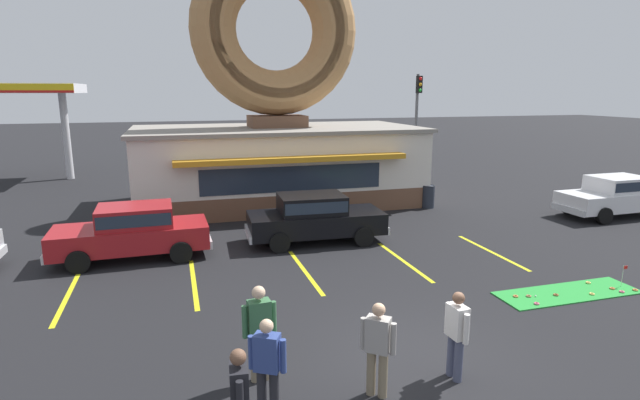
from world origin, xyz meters
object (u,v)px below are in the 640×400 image
Objects in this scene: pedestrian_hooded_kid at (456,332)px; pedestrian_beanie_man at (260,329)px; car_white at (615,195)px; pedestrian_leather_jacket_man at (378,345)px; car_red at (133,230)px; pedestrian_blue_sweater_man at (267,364)px; pedestrian_clipboard_woman at (240,400)px; putting_flag_pin at (624,271)px; car_black at (314,216)px; traffic_light_pole at (417,113)px; golf_ball at (536,296)px; trash_bin at (428,196)px.

pedestrian_hooded_kid is 3.36m from pedestrian_beanie_man.
car_white is 2.83× the size of pedestrian_leather_jacket_man.
car_red is at bearing 124.43° from pedestrian_hooded_kid.
pedestrian_blue_sweater_man is 0.98× the size of pedestrian_clipboard_woman.
putting_flag_pin is at bearing 18.36° from pedestrian_clipboard_woman.
pedestrian_blue_sweater_man reaches higher than car_black.
car_white is at bearing 45.03° from putting_flag_pin.
car_red is 0.79× the size of traffic_light_pole.
pedestrian_blue_sweater_man is 21.82m from traffic_light_pole.
pedestrian_clipboard_woman is 0.95× the size of pedestrian_beanie_man.
car_white is (8.58, 5.94, 0.82)m from golf_ball.
trash_bin is (2.16, 9.40, 0.45)m from golf_ball.
car_white is 2.86× the size of pedestrian_blue_sweater_man.
putting_flag_pin is 0.12× the size of car_red.
pedestrian_hooded_kid is 0.98× the size of pedestrian_leather_jacket_man.
golf_ball is 0.01× the size of car_white.
trash_bin is (7.39, 11.96, -0.39)m from pedestrian_leather_jacket_man.
car_red is (-18.06, -0.03, 0.00)m from car_white.
car_red is (-12.07, 5.96, 0.43)m from putting_flag_pin.
pedestrian_leather_jacket_man is at bearing -29.58° from pedestrian_beanie_man.
pedestrian_clipboard_woman is (-7.55, -3.42, 0.86)m from golf_ball.
car_white is 4.70× the size of trash_bin.
golf_ball is at bearing 178.78° from putting_flag_pin.
pedestrian_blue_sweater_man is at bearing 57.61° from pedestrian_clipboard_woman.
putting_flag_pin is at bearing 9.04° from pedestrian_beanie_man.
car_red reaches higher than pedestrian_hooded_kid.
golf_ball is at bearing -102.96° from trash_bin.
car_white and car_red have the same top height.
putting_flag_pin is 9.46m from trash_bin.
car_black reaches higher than trash_bin.
putting_flag_pin is at bearing -87.42° from trash_bin.
car_black is 13.18m from traffic_light_pole.
pedestrian_leather_jacket_man is at bearing 1.03° from pedestrian_blue_sweater_man.
car_black is 8.16m from pedestrian_beanie_man.
pedestrian_clipboard_woman is (-16.13, -9.36, 0.04)m from car_white.
car_black is at bearing 0.66° from car_red.
pedestrian_clipboard_woman is at bearing -149.87° from car_white.
putting_flag_pin is 9.69m from pedestrian_beanie_man.
car_white is at bearing 31.64° from pedestrian_leather_jacket_man.
pedestrian_beanie_man reaches higher than car_red.
trash_bin reaches higher than golf_ball.
golf_ball is at bearing -106.77° from traffic_light_pole.
trash_bin is at bearing 92.58° from putting_flag_pin.
pedestrian_blue_sweater_man reaches higher than car_red.
golf_ball is 16.69m from traffic_light_pole.
car_white is at bearing 30.13° from pedestrian_clipboard_woman.
pedestrian_clipboard_woman is 22.79m from traffic_light_pole.
pedestrian_hooded_kid is at bearing 2.14° from pedestrian_blue_sweater_man.
traffic_light_pole is at bearing 57.19° from pedestrian_blue_sweater_man.
car_red is 12.16m from trash_bin.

